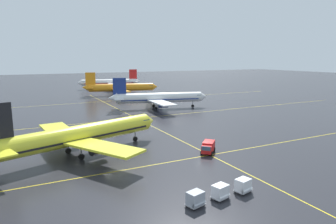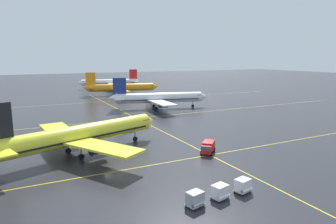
{
  "view_description": "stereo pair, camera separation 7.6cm",
  "coord_description": "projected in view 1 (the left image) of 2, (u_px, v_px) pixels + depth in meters",
  "views": [
    {
      "loc": [
        -30.18,
        -44.85,
        17.4
      ],
      "look_at": [
        4.74,
        24.18,
        3.26
      ],
      "focal_mm": 32.01,
      "sensor_mm": 36.0,
      "label": 1
    },
    {
      "loc": [
        -30.11,
        -44.89,
        17.4
      ],
      "look_at": [
        4.74,
        24.18,
        3.26
      ],
      "focal_mm": 32.01,
      "sensor_mm": 36.0,
      "label": 2
    }
  ],
  "objects": [
    {
      "name": "airliner_third_row",
      "position": [
        120.0,
        88.0,
        138.11
      ],
      "size": [
        34.37,
        29.22,
        10.77
      ],
      "color": "orange",
      "rests_on": "ground"
    },
    {
      "name": "ground_plane",
      "position": [
        204.0,
        152.0,
        55.9
      ],
      "size": [
        600.0,
        600.0,
        0.0
      ],
      "primitive_type": "plane",
      "color": "#28282D"
    },
    {
      "name": "airliner_far_left_stand",
      "position": [
        110.0,
        82.0,
        167.14
      ],
      "size": [
        34.33,
        29.15,
        10.73
      ],
      "color": "white",
      "rests_on": "ground"
    },
    {
      "name": "baggage_cart_row_leftmost",
      "position": [
        196.0,
        199.0,
        35.23
      ],
      "size": [
        2.87,
        2.11,
        1.86
      ],
      "color": "#99999E",
      "rests_on": "ground"
    },
    {
      "name": "airliner_second_row",
      "position": [
        159.0,
        98.0,
        102.82
      ],
      "size": [
        34.14,
        29.06,
        10.74
      ],
      "color": "white",
      "rests_on": "ground"
    },
    {
      "name": "airliner_front_gate",
      "position": [
        81.0,
        135.0,
        53.67
      ],
      "size": [
        34.1,
        29.15,
        10.86
      ],
      "color": "yellow",
      "rests_on": "ground"
    },
    {
      "name": "baggage_cart_row_second",
      "position": [
        220.0,
        192.0,
        37.11
      ],
      "size": [
        2.87,
        2.11,
        1.86
      ],
      "color": "#99999E",
      "rests_on": "ground"
    },
    {
      "name": "taxiway_markings",
      "position": [
        136.0,
        118.0,
        86.85
      ],
      "size": [
        167.71,
        122.95,
        0.01
      ],
      "color": "yellow",
      "rests_on": "ground"
    },
    {
      "name": "service_truck_red_van",
      "position": [
        208.0,
        147.0,
        55.0
      ],
      "size": [
        4.2,
        4.21,
        2.1
      ],
      "color": "red",
      "rests_on": "ground"
    },
    {
      "name": "baggage_cart_row_middle",
      "position": [
        243.0,
        185.0,
        38.93
      ],
      "size": [
        2.87,
        2.11,
        1.86
      ],
      "color": "#99999E",
      "rests_on": "ground"
    }
  ]
}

